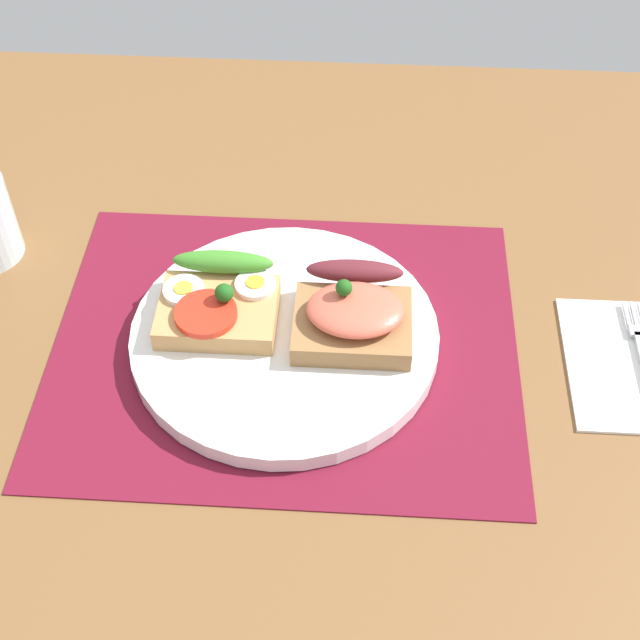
# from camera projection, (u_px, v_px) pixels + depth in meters

# --- Properties ---
(ground_plane) EXTENTS (1.20, 0.90, 0.03)m
(ground_plane) POSITION_uv_depth(u_px,v_px,m) (286.00, 357.00, 0.79)
(ground_plane) COLOR brown
(placemat) EXTENTS (0.40, 0.32, 0.00)m
(placemat) POSITION_uv_depth(u_px,v_px,m) (285.00, 344.00, 0.77)
(placemat) COLOR maroon
(placemat) RESTS_ON ground_plane
(plate) EXTENTS (0.26, 0.26, 0.02)m
(plate) POSITION_uv_depth(u_px,v_px,m) (285.00, 337.00, 0.77)
(plate) COLOR white
(plate) RESTS_ON placemat
(sandwich_egg_tomato) EXTENTS (0.10, 0.09, 0.04)m
(sandwich_egg_tomato) POSITION_uv_depth(u_px,v_px,m) (218.00, 302.00, 0.76)
(sandwich_egg_tomato) COLOR tan
(sandwich_egg_tomato) RESTS_ON plate
(sandwich_salmon) EXTENTS (0.10, 0.09, 0.05)m
(sandwich_salmon) POSITION_uv_depth(u_px,v_px,m) (354.00, 311.00, 0.75)
(sandwich_salmon) COLOR #9B6F42
(sandwich_salmon) RESTS_ON plate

